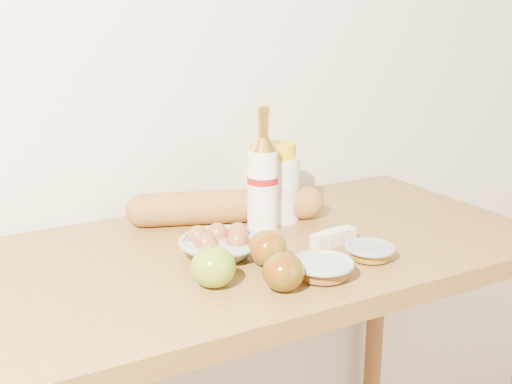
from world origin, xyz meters
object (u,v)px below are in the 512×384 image
(table, at_px, (249,303))
(cream_bottle, at_px, (279,185))
(egg_bowl, at_px, (220,244))
(baguette, at_px, (227,206))
(bourbon_bottle, at_px, (263,181))

(table, bearing_deg, cream_bottle, 39.47)
(egg_bowl, bearing_deg, cream_bottle, 31.98)
(table, relative_size, cream_bottle, 6.93)
(cream_bottle, xyz_separation_m, egg_bowl, (-0.21, -0.13, -0.06))
(table, relative_size, egg_bowl, 6.11)
(cream_bottle, relative_size, egg_bowl, 0.88)
(cream_bottle, bearing_deg, baguette, 161.18)
(bourbon_bottle, bearing_deg, cream_bottle, 36.92)
(bourbon_bottle, bearing_deg, baguette, 127.28)
(cream_bottle, bearing_deg, table, -139.80)
(bourbon_bottle, height_order, cream_bottle, bourbon_bottle)
(bourbon_bottle, height_order, egg_bowl, bourbon_bottle)
(table, height_order, baguette, baguette)
(baguette, bearing_deg, cream_bottle, 0.24)
(egg_bowl, height_order, baguette, baguette)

